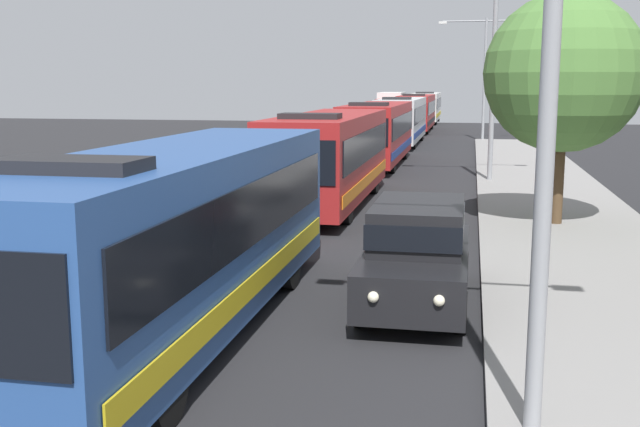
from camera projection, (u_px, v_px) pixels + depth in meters
bus_lead at (179, 232)px, 12.23m from camera, size 2.58×10.89×3.21m
bus_second_in_line at (330, 155)px, 25.25m from camera, size 2.58×10.85×3.21m
bus_middle at (378, 131)px, 37.78m from camera, size 2.58×11.34×3.21m
bus_fourth_in_line at (402, 119)px, 50.59m from camera, size 2.58×12.04×3.21m
bus_rear at (417, 111)px, 64.11m from camera, size 2.58×12.06×3.21m
bus_tail_end at (426, 106)px, 77.52m from camera, size 2.58×10.52×3.21m
white_suv at (418, 250)px, 13.97m from camera, size 1.86×4.90×1.90m
box_truck_oncoming at (391, 107)px, 74.83m from camera, size 2.35×7.37×3.15m
streetlamp_mid at (494, 57)px, 30.24m from camera, size 5.97×0.28×8.02m
streetlamp_far at (485, 65)px, 52.57m from camera, size 6.54×0.28×8.35m
roadside_tree at (564, 73)px, 20.73m from camera, size 4.36×4.36×6.38m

